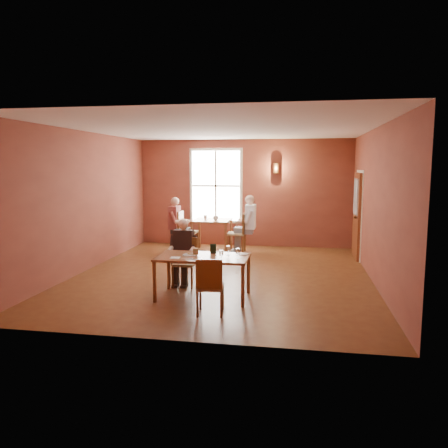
% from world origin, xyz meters
% --- Properties ---
extents(ground, '(6.00, 7.00, 0.01)m').
position_xyz_m(ground, '(0.00, 0.00, 0.00)').
color(ground, brown).
rests_on(ground, ground).
extents(wall_back, '(6.00, 0.04, 3.00)m').
position_xyz_m(wall_back, '(0.00, 3.50, 1.50)').
color(wall_back, brown).
rests_on(wall_back, ground).
extents(wall_front, '(6.00, 0.04, 3.00)m').
position_xyz_m(wall_front, '(0.00, -3.50, 1.50)').
color(wall_front, brown).
rests_on(wall_front, ground).
extents(wall_left, '(0.04, 7.00, 3.00)m').
position_xyz_m(wall_left, '(-3.00, 0.00, 1.50)').
color(wall_left, brown).
rests_on(wall_left, ground).
extents(wall_right, '(0.04, 7.00, 3.00)m').
position_xyz_m(wall_right, '(3.00, 0.00, 1.50)').
color(wall_right, brown).
rests_on(wall_right, ground).
extents(ceiling, '(6.00, 7.00, 0.04)m').
position_xyz_m(ceiling, '(0.00, 0.00, 3.00)').
color(ceiling, white).
rests_on(ceiling, wall_back).
extents(window, '(1.36, 0.10, 1.96)m').
position_xyz_m(window, '(-0.80, 3.45, 1.70)').
color(window, white).
rests_on(window, wall_back).
extents(door, '(0.12, 1.04, 2.10)m').
position_xyz_m(door, '(2.94, 2.30, 1.05)').
color(door, maroon).
rests_on(door, ground).
extents(wall_sconce, '(0.16, 0.16, 0.28)m').
position_xyz_m(wall_sconce, '(0.90, 3.40, 2.20)').
color(wall_sconce, brown).
rests_on(wall_sconce, wall_back).
extents(main_table, '(1.56, 0.88, 0.73)m').
position_xyz_m(main_table, '(-0.05, -1.60, 0.37)').
color(main_table, brown).
rests_on(main_table, ground).
extents(chair_diner_main, '(0.40, 0.40, 0.91)m').
position_xyz_m(chair_diner_main, '(-0.55, -0.95, 0.46)').
color(chair_diner_main, '#582E14').
rests_on(chair_diner_main, ground).
extents(diner_main, '(0.48, 0.48, 1.21)m').
position_xyz_m(diner_main, '(-0.55, -0.98, 0.60)').
color(diner_main, black).
rests_on(diner_main, ground).
extents(chair_empty, '(0.43, 0.43, 0.89)m').
position_xyz_m(chair_empty, '(0.24, -2.39, 0.45)').
color(chair_empty, '#4E2A15').
rests_on(chair_empty, ground).
extents(plate_food, '(0.29, 0.29, 0.03)m').
position_xyz_m(plate_food, '(-0.29, -1.58, 0.75)').
color(plate_food, white).
rests_on(plate_food, main_table).
extents(sandwich, '(0.10, 0.09, 0.11)m').
position_xyz_m(sandwich, '(-0.19, -1.54, 0.78)').
color(sandwich, '#DFB35E').
rests_on(sandwich, main_table).
extents(goblet_a, '(0.09, 0.09, 0.18)m').
position_xyz_m(goblet_a, '(0.36, -1.46, 0.82)').
color(goblet_a, white).
rests_on(goblet_a, main_table).
extents(goblet_b, '(0.09, 0.09, 0.18)m').
position_xyz_m(goblet_b, '(0.56, -1.68, 0.82)').
color(goblet_b, white).
rests_on(goblet_b, main_table).
extents(goblet_c, '(0.08, 0.08, 0.17)m').
position_xyz_m(goblet_c, '(0.30, -1.82, 0.81)').
color(goblet_c, white).
rests_on(goblet_c, main_table).
extents(menu_stand, '(0.11, 0.08, 0.17)m').
position_xyz_m(menu_stand, '(0.08, -1.36, 0.82)').
color(menu_stand, black).
rests_on(menu_stand, main_table).
extents(knife, '(0.19, 0.09, 0.00)m').
position_xyz_m(knife, '(-0.11, -1.84, 0.73)').
color(knife, silver).
rests_on(knife, main_table).
extents(napkin, '(0.17, 0.17, 0.01)m').
position_xyz_m(napkin, '(-0.48, -1.81, 0.73)').
color(napkin, white).
rests_on(napkin, main_table).
extents(side_plate, '(0.17, 0.17, 0.01)m').
position_xyz_m(side_plate, '(0.61, -1.35, 0.74)').
color(side_plate, white).
rests_on(side_plate, main_table).
extents(second_table, '(0.97, 0.97, 0.85)m').
position_xyz_m(second_table, '(-0.72, 2.48, 0.43)').
color(second_table, brown).
rests_on(second_table, ground).
extents(chair_diner_white, '(0.46, 0.46, 1.03)m').
position_xyz_m(chair_diner_white, '(-0.07, 2.48, 0.52)').
color(chair_diner_white, brown).
rests_on(chair_diner_white, ground).
extents(diner_white, '(0.58, 0.58, 1.46)m').
position_xyz_m(diner_white, '(-0.04, 2.48, 0.73)').
color(diner_white, white).
rests_on(diner_white, ground).
extents(chair_diner_maroon, '(0.47, 0.47, 1.06)m').
position_xyz_m(chair_diner_maroon, '(-1.37, 2.48, 0.53)').
color(chair_diner_maroon, '#4A2D18').
rests_on(chair_diner_maroon, ground).
extents(diner_maroon, '(0.56, 0.56, 1.39)m').
position_xyz_m(diner_maroon, '(-1.40, 2.48, 0.70)').
color(diner_maroon, maroon).
rests_on(diner_maroon, ground).
extents(cup_a, '(0.18, 0.18, 0.11)m').
position_xyz_m(cup_a, '(-0.60, 2.40, 0.91)').
color(cup_a, white).
rests_on(cup_a, second_table).
extents(cup_b, '(0.12, 0.12, 0.10)m').
position_xyz_m(cup_b, '(-0.93, 2.61, 0.90)').
color(cup_b, white).
rests_on(cup_b, second_table).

